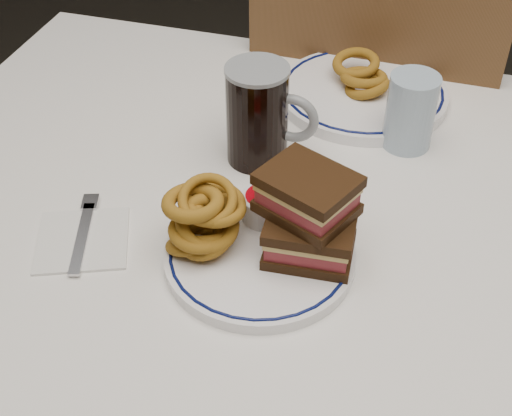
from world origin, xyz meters
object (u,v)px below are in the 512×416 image
(chair_far, at_px, (371,130))
(reuben_sandwich, at_px, (309,216))
(beer_mug, at_px, (259,114))
(far_plate, at_px, (363,93))
(main_plate, at_px, (260,255))

(chair_far, bearing_deg, reuben_sandwich, -89.99)
(reuben_sandwich, bearing_deg, chair_far, 90.01)
(beer_mug, height_order, far_plate, beer_mug)
(chair_far, relative_size, reuben_sandwich, 7.27)
(reuben_sandwich, bearing_deg, far_plate, 89.70)
(far_plate, bearing_deg, chair_far, 90.53)
(chair_far, relative_size, beer_mug, 6.40)
(main_plate, height_order, beer_mug, beer_mug)
(reuben_sandwich, distance_m, far_plate, 0.40)
(chair_far, bearing_deg, main_plate, -94.83)
(main_plate, bearing_deg, reuben_sandwich, 20.95)
(reuben_sandwich, xyz_separation_m, far_plate, (0.00, 0.40, -0.06))
(chair_far, distance_m, far_plate, 0.33)
(chair_far, distance_m, reuben_sandwich, 0.70)
(main_plate, relative_size, far_plate, 0.86)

